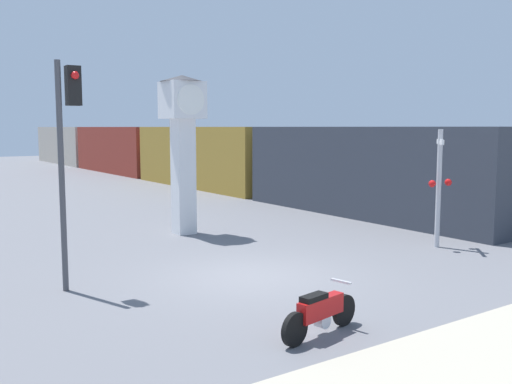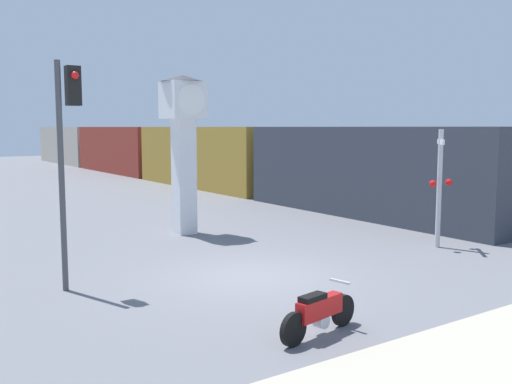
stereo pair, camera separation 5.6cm
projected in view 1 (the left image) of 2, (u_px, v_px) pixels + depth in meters
ground_plane at (253, 276)px, 12.98m from camera, size 120.00×120.00×0.00m
motorcycle at (320, 312)px, 9.26m from camera, size 1.83×0.54×0.81m
clock_tower at (183, 129)px, 17.86m from camera, size 1.37×1.37×4.99m
freight_train at (158, 153)px, 37.74m from camera, size 2.80×50.90×3.40m
traffic_light at (67, 135)px, 11.57m from camera, size 0.50×0.35×4.72m
railroad_crossing_signal at (439, 183)px, 15.96m from camera, size 0.90×0.82×3.33m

